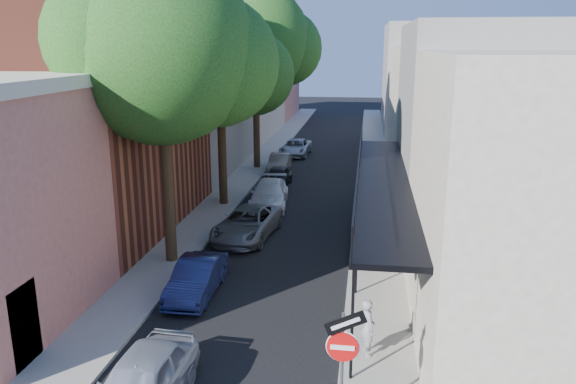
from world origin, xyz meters
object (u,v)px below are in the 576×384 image
(parked_car_a, at_px, (142,383))
(parked_car_c, at_px, (247,223))
(parked_car_g, at_px, (296,147))
(pedestrian, at_px, (368,327))
(parked_car_f, at_px, (279,163))
(parked_car_d, at_px, (269,194))
(sign_post, at_px, (343,352))
(oak_near, at_px, (175,53))
(parked_car_e, at_px, (278,177))
(oak_mid, at_px, (228,67))
(parked_car_b, at_px, (197,278))
(oak_far, at_px, (263,42))

(parked_car_a, bearing_deg, parked_car_c, 93.45)
(parked_car_g, relative_size, pedestrian, 2.73)
(parked_car_g, bearing_deg, parked_car_f, -90.17)
(parked_car_d, height_order, pedestrian, pedestrian)
(parked_car_c, distance_m, parked_car_g, 18.72)
(parked_car_d, height_order, parked_car_g, parked_car_d)
(sign_post, height_order, parked_car_c, sign_post)
(parked_car_c, relative_size, parked_car_f, 1.29)
(oak_near, xyz_separation_m, parked_car_g, (1.57, 21.68, -7.28))
(parked_car_d, xyz_separation_m, parked_car_e, (-0.24, 4.27, -0.07))
(parked_car_f, height_order, parked_car_g, parked_car_g)
(oak_near, xyz_separation_m, oak_mid, (-0.05, 7.97, -0.82))
(oak_mid, xyz_separation_m, parked_car_b, (1.44, -10.89, -6.45))
(parked_car_d, distance_m, parked_car_e, 4.27)
(parked_car_b, bearing_deg, pedestrian, -29.36)
(oak_mid, distance_m, parked_car_a, 18.26)
(sign_post, distance_m, parked_car_f, 25.78)
(parked_car_a, xyz_separation_m, pedestrian, (5.10, 2.96, 0.22))
(oak_near, height_order, parked_car_f, oak_near)
(parked_car_c, distance_m, parked_car_f, 12.96)
(parked_car_b, xyz_separation_m, parked_car_e, (0.33, 15.02, -0.03))
(oak_mid, relative_size, parked_car_e, 2.99)
(parked_car_e, height_order, parked_car_f, parked_car_f)
(oak_far, xyz_separation_m, parked_car_g, (1.56, 4.67, -7.66))
(parked_car_a, distance_m, parked_car_f, 24.94)
(parked_car_e, distance_m, parked_car_f, 3.83)
(oak_far, bearing_deg, oak_mid, -90.41)
(oak_far, xyz_separation_m, parked_car_d, (1.95, -9.17, -7.60))
(oak_far, relative_size, parked_car_f, 3.32)
(oak_far, bearing_deg, pedestrian, -73.01)
(parked_car_a, height_order, parked_car_e, parked_car_a)
(sign_post, xyz_separation_m, parked_car_a, (-4.56, 0.26, -1.34))
(pedestrian, bearing_deg, parked_car_d, 1.58)
(sign_post, xyz_separation_m, oak_mid, (-6.58, 17.26, 5.02))
(sign_post, relative_size, parked_car_b, 0.81)
(oak_mid, height_order, oak_far, oak_far)
(oak_near, distance_m, parked_car_d, 10.84)
(parked_car_e, bearing_deg, parked_car_a, -87.73)
(oak_far, distance_m, pedestrian, 25.22)
(sign_post, distance_m, parked_car_b, 8.30)
(parked_car_a, relative_size, parked_car_g, 0.94)
(parked_car_d, bearing_deg, parked_car_e, 88.02)
(oak_near, relative_size, parked_car_g, 2.65)
(parked_car_a, relative_size, parked_car_f, 1.13)
(oak_near, height_order, oak_mid, oak_near)
(parked_car_b, bearing_deg, oak_mid, 97.23)
(parked_car_a, xyz_separation_m, parked_car_c, (-0.11, 11.98, -0.05))
(parked_car_e, distance_m, parked_car_g, 9.58)
(oak_mid, height_order, parked_car_d, oak_mid)
(sign_post, xyz_separation_m, parked_car_g, (-4.95, 30.96, -1.44))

